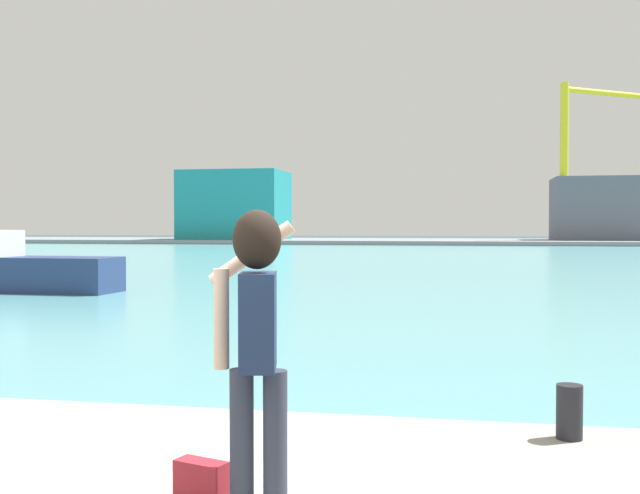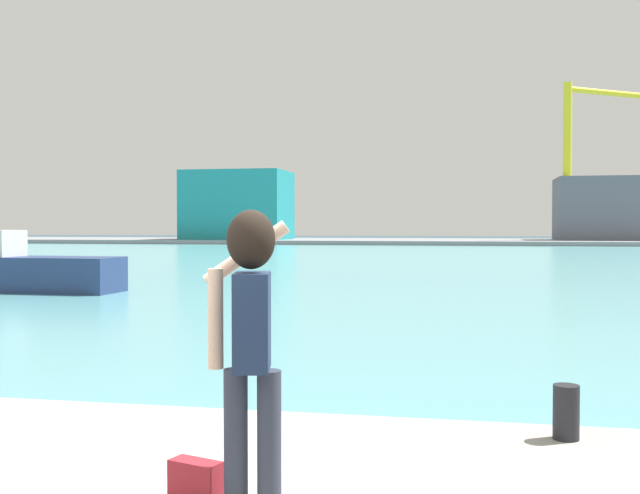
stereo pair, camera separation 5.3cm
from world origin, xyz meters
TOP-DOWN VIEW (x-y plane):
  - ground_plane at (0.00, 50.00)m, footprint 220.00×220.00m
  - harbor_water at (0.00, 52.00)m, footprint 140.00×100.00m
  - far_shore_dock at (0.00, 92.00)m, footprint 140.00×20.00m
  - person_photographer at (0.93, -0.29)m, footprint 0.53×0.54m
  - handbag at (0.56, -0.19)m, footprint 0.35×0.23m
  - harbor_bollard at (2.91, 1.58)m, footprint 0.20×0.20m
  - boat_moored at (-14.12, 19.50)m, footprint 8.56×2.21m
  - warehouse_left at (-27.24, 89.38)m, footprint 12.94×9.50m
  - warehouse_right at (19.16, 93.35)m, footprint 12.62×8.60m
  - port_crane at (15.04, 90.84)m, footprint 11.14×8.08m

SIDE VIEW (x-z plane):
  - ground_plane at x=0.00m, z-range 0.00..0.00m
  - harbor_water at x=0.00m, z-range 0.00..0.02m
  - far_shore_dock at x=0.00m, z-range 0.00..0.51m
  - boat_moored at x=-14.12m, z-range -0.27..1.89m
  - handbag at x=0.56m, z-range 0.70..0.94m
  - harbor_bollard at x=2.91m, z-range 0.70..1.12m
  - person_photographer at x=0.93m, z-range 0.89..2.63m
  - warehouse_right at x=19.16m, z-range 0.51..8.21m
  - warehouse_left at x=-27.24m, z-range 0.51..9.31m
  - port_crane at x=15.04m, z-range 2.66..21.56m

